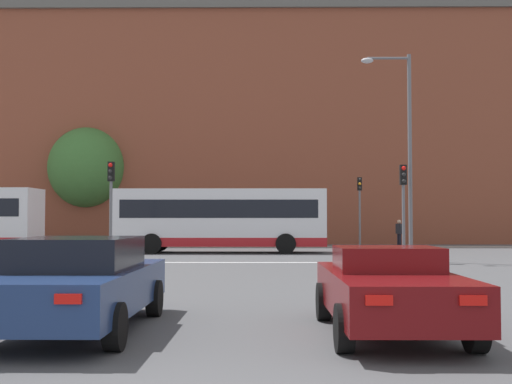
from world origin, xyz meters
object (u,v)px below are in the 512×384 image
car_saloon_left (78,282)px  pedestrian_walking_east (399,231)px  car_roadster_right (388,289)px  traffic_light_near_right (403,196)px  street_lamp_junction (402,137)px  pedestrian_waiting (138,229)px  bus_crossing_lead (220,219)px  traffic_light_far_right (360,200)px  traffic_light_near_left (111,194)px

car_saloon_left → pedestrian_walking_east: bearing=69.4°
car_roadster_right → traffic_light_near_right: (3.72, 15.69, 1.95)m
street_lamp_junction → pedestrian_waiting: size_ratio=4.67×
pedestrian_waiting → street_lamp_junction: bearing=-11.8°
car_saloon_left → bus_crossing_lead: (0.75, 22.67, 0.98)m
traffic_light_near_right → car_roadster_right: bearing=-103.3°
traffic_light_far_right → traffic_light_near_right: bearing=-91.3°
traffic_light_near_right → traffic_light_near_left: traffic_light_near_left is taller
traffic_light_near_left → street_lamp_junction: street_lamp_junction is taller
traffic_light_near_right → traffic_light_near_left: size_ratio=0.95×
pedestrian_waiting → pedestrian_walking_east: size_ratio=1.09×
car_roadster_right → pedestrian_waiting: 31.08m
car_roadster_right → street_lamp_junction: bearing=76.6°
pedestrian_walking_east → pedestrian_waiting: bearing=55.2°
pedestrian_walking_east → traffic_light_near_left: bearing=97.0°
traffic_light_near_left → car_saloon_left: bearing=-78.4°
car_roadster_right → traffic_light_near_left: 18.37m
car_roadster_right → pedestrian_walking_east: size_ratio=2.62×
car_roadster_right → bus_crossing_lead: 23.28m
bus_crossing_lead → traffic_light_near_right: 10.61m
car_saloon_left → street_lamp_junction: bearing=62.2°
car_roadster_right → bus_crossing_lead: (-4.01, 22.91, 1.05)m
street_lamp_junction → traffic_light_near_right: bearing=-100.5°
car_roadster_right → bus_crossing_lead: bearing=99.8°
car_saloon_left → street_lamp_junction: (8.58, 16.04, 4.30)m
car_saloon_left → traffic_light_near_right: bearing=61.6°
bus_crossing_lead → street_lamp_junction: 10.79m
traffic_light_far_right → pedestrian_waiting: size_ratio=2.34×
car_roadster_right → traffic_light_near_right: size_ratio=1.12×
traffic_light_near_left → pedestrian_walking_east: bearing=42.5°
bus_crossing_lead → traffic_light_near_left: traffic_light_near_left is taller
bus_crossing_lead → pedestrian_waiting: size_ratio=5.89×
traffic_light_far_right → traffic_light_near_left: bearing=-133.7°
traffic_light_near_right → street_lamp_junction: bearing=79.5°
traffic_light_far_right → pedestrian_walking_east: 3.25m
car_saloon_left → traffic_light_near_right: (8.48, 15.45, 1.87)m
car_saloon_left → pedestrian_walking_east: size_ratio=2.96×
car_saloon_left → pedestrian_walking_east: 31.64m
car_saloon_left → car_roadster_right: car_saloon_left is taller
pedestrian_waiting → traffic_light_near_right: bearing=-13.3°
traffic_light_far_right → traffic_light_near_right: (-0.31, -13.31, -0.22)m
bus_crossing_lead → pedestrian_walking_east: 12.63m
bus_crossing_lead → street_lamp_junction: size_ratio=1.26×
car_saloon_left → car_roadster_right: 4.77m
pedestrian_waiting → bus_crossing_lead: bearing=-17.4°
car_roadster_right → street_lamp_junction: size_ratio=0.51×
pedestrian_waiting → traffic_light_near_left: bearing=-50.6°
bus_crossing_lead → pedestrian_waiting: bearing=39.5°
traffic_light_far_right → street_lamp_junction: size_ratio=0.50×
car_saloon_left → traffic_light_near_left: traffic_light_near_left is taller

